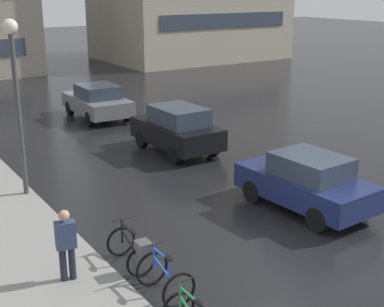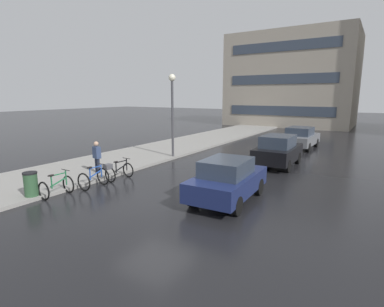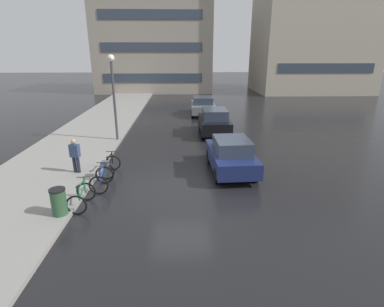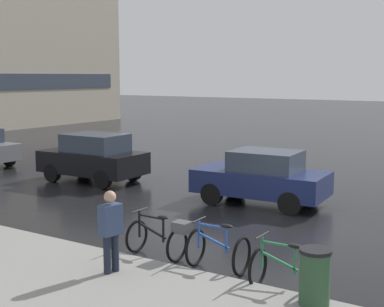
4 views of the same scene
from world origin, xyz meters
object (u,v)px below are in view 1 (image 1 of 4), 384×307
at_px(bicycle_second, 165,278).
at_px(pedestrian, 66,244).
at_px(car_navy, 306,182).
at_px(car_black, 177,129).
at_px(streetlamp, 15,80).
at_px(car_grey, 97,101).
at_px(bicycle_third, 134,249).

height_order(bicycle_second, pedestrian, pedestrian).
relative_size(car_navy, pedestrian, 2.33).
distance_m(bicycle_second, pedestrian, 2.09).
distance_m(bicycle_second, car_black, 9.63).
distance_m(car_navy, streetlamp, 8.31).
distance_m(bicycle_second, car_navy, 5.61).
distance_m(car_navy, car_grey, 12.89).
bearing_deg(streetlamp, car_black, 13.34).
xyz_separation_m(car_navy, streetlamp, (-6.08, 5.03, 2.61)).
height_order(car_black, streetlamp, streetlamp).
distance_m(car_navy, pedestrian, 6.80).
bearing_deg(pedestrian, streetlamp, 82.08).
bearing_deg(car_black, car_navy, -89.34).
bearing_deg(streetlamp, car_grey, 53.96).
height_order(bicycle_second, bicycle_third, bicycle_second).
bearing_deg(car_black, bicycle_second, -123.41).
bearing_deg(bicycle_second, streetlamp, 96.15).
xyz_separation_m(pedestrian, streetlamp, (0.72, 5.18, 2.47)).
relative_size(bicycle_third, car_black, 0.37).
xyz_separation_m(bicycle_third, pedestrian, (-1.42, 0.13, 0.46)).
xyz_separation_m(bicycle_second, car_navy, (5.37, 1.57, 0.38)).
height_order(bicycle_second, car_black, car_black).
xyz_separation_m(bicycle_second, streetlamp, (-0.71, 6.60, 3.00)).
xyz_separation_m(bicycle_second, car_black, (5.29, 8.03, 0.45)).
xyz_separation_m(bicycle_third, car_black, (5.30, 6.73, 0.38)).
xyz_separation_m(car_grey, pedestrian, (-6.44, -13.04, 0.15)).
xyz_separation_m(car_navy, pedestrian, (-6.80, -0.15, 0.14)).
bearing_deg(streetlamp, pedestrian, -97.92).
distance_m(bicycle_third, pedestrian, 1.50).
bearing_deg(streetlamp, bicycle_second, -83.85).
xyz_separation_m(bicycle_third, car_navy, (5.38, 0.28, 0.32)).
height_order(car_navy, pedestrian, pedestrian).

